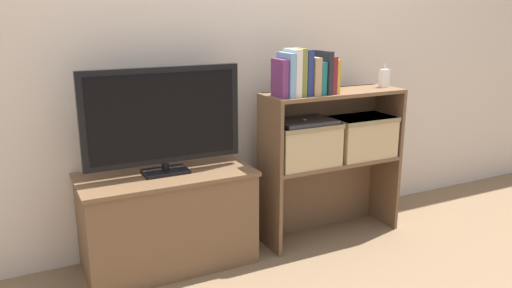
# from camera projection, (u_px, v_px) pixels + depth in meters

# --- Properties ---
(ground_plane) EXTENTS (16.00, 16.00, 0.00)m
(ground_plane) POSITION_uv_depth(u_px,v_px,m) (267.00, 260.00, 2.62)
(ground_plane) COLOR brown
(wall_back) EXTENTS (10.00, 0.05, 2.40)m
(wall_back) POSITION_uv_depth(u_px,v_px,m) (231.00, 25.00, 2.69)
(wall_back) COLOR beige
(wall_back) RESTS_ON ground_plane
(tv_stand) EXTENTS (0.86, 0.42, 0.50)m
(tv_stand) POSITION_uv_depth(u_px,v_px,m) (168.00, 219.00, 2.53)
(tv_stand) COLOR brown
(tv_stand) RESTS_ON ground_plane
(tv) EXTENTS (0.78, 0.14, 0.52)m
(tv) POSITION_uv_depth(u_px,v_px,m) (163.00, 118.00, 2.39)
(tv) COLOR black
(tv) RESTS_ON tv_stand
(bookshelf_lower_tier) EXTENTS (0.82, 0.27, 0.45)m
(bookshelf_lower_tier) POSITION_uv_depth(u_px,v_px,m) (325.00, 185.00, 2.92)
(bookshelf_lower_tier) COLOR brown
(bookshelf_lower_tier) RESTS_ON ground_plane
(bookshelf_upper_tier) EXTENTS (0.82, 0.27, 0.39)m
(bookshelf_upper_tier) POSITION_uv_depth(u_px,v_px,m) (328.00, 115.00, 2.81)
(bookshelf_upper_tier) COLOR brown
(bookshelf_upper_tier) RESTS_ON bookshelf_lower_tier
(book_plum) EXTENTS (0.03, 0.13, 0.19)m
(book_plum) POSITION_uv_depth(u_px,v_px,m) (280.00, 78.00, 2.52)
(book_plum) COLOR #6B2D66
(book_plum) RESTS_ON bookshelf_upper_tier
(book_skyblue) EXTENTS (0.03, 0.15, 0.22)m
(book_skyblue) POSITION_uv_depth(u_px,v_px,m) (286.00, 75.00, 2.53)
(book_skyblue) COLOR #709ECC
(book_skyblue) RESTS_ON bookshelf_upper_tier
(book_ivory) EXTENTS (0.04, 0.14, 0.24)m
(book_ivory) POSITION_uv_depth(u_px,v_px,m) (293.00, 73.00, 2.55)
(book_ivory) COLOR silver
(book_ivory) RESTS_ON bookshelf_upper_tier
(book_olive) EXTENTS (0.03, 0.12, 0.24)m
(book_olive) POSITION_uv_depth(u_px,v_px,m) (299.00, 72.00, 2.56)
(book_olive) COLOR olive
(book_olive) RESTS_ON bookshelf_upper_tier
(book_navy) EXTENTS (0.03, 0.12, 0.24)m
(book_navy) POSITION_uv_depth(u_px,v_px,m) (305.00, 72.00, 2.58)
(book_navy) COLOR navy
(book_navy) RESTS_ON bookshelf_upper_tier
(book_tan) EXTENTS (0.04, 0.14, 0.20)m
(book_tan) POSITION_uv_depth(u_px,v_px,m) (311.00, 76.00, 2.60)
(book_tan) COLOR tan
(book_tan) RESTS_ON bookshelf_upper_tier
(book_teal) EXTENTS (0.03, 0.13, 0.17)m
(book_teal) POSITION_uv_depth(u_px,v_px,m) (318.00, 78.00, 2.62)
(book_teal) COLOR #1E7075
(book_teal) RESTS_ON bookshelf_upper_tier
(book_charcoal) EXTENTS (0.03, 0.15, 0.22)m
(book_charcoal) POSITION_uv_depth(u_px,v_px,m) (323.00, 72.00, 2.63)
(book_charcoal) COLOR #232328
(book_charcoal) RESTS_ON bookshelf_upper_tier
(book_maroon) EXTENTS (0.03, 0.14, 0.20)m
(book_maroon) POSITION_uv_depth(u_px,v_px,m) (328.00, 75.00, 2.65)
(book_maroon) COLOR maroon
(book_maroon) RESTS_ON bookshelf_upper_tier
(book_mustard) EXTENTS (0.02, 0.13, 0.18)m
(book_mustard) POSITION_uv_depth(u_px,v_px,m) (332.00, 76.00, 2.66)
(book_mustard) COLOR gold
(book_mustard) RESTS_ON bookshelf_upper_tier
(baby_monitor) EXTENTS (0.05, 0.03, 0.13)m
(baby_monitor) POSITION_uv_depth(u_px,v_px,m) (384.00, 78.00, 2.87)
(baby_monitor) COLOR white
(baby_monitor) RESTS_ON bookshelf_upper_tier
(storage_basket_left) EXTENTS (0.37, 0.23, 0.23)m
(storage_basket_left) POSITION_uv_depth(u_px,v_px,m) (304.00, 142.00, 2.70)
(storage_basket_left) COLOR tan
(storage_basket_left) RESTS_ON bookshelf_lower_tier
(storage_basket_right) EXTENTS (0.37, 0.23, 0.23)m
(storage_basket_right) POSITION_uv_depth(u_px,v_px,m) (361.00, 135.00, 2.87)
(storage_basket_right) COLOR tan
(storage_basket_right) RESTS_ON bookshelf_lower_tier
(laptop) EXTENTS (0.31, 0.22, 0.02)m
(laptop) POSITION_uv_depth(u_px,v_px,m) (305.00, 121.00, 2.67)
(laptop) COLOR #2D2D33
(laptop) RESTS_ON storage_basket_left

